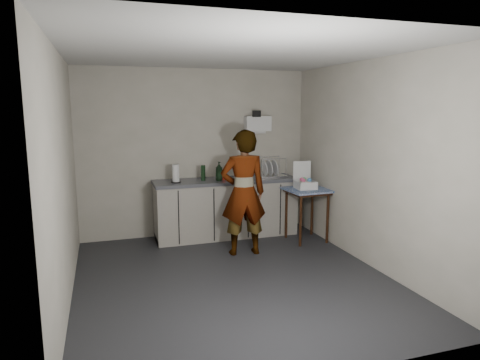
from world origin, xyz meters
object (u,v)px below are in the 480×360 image
object	(u,v)px
kitchen_counter	(226,209)
side_table	(307,196)
paper_towel	(176,174)
dish_rack	(270,172)
bakery_box	(305,183)
soda_can	(223,175)
soap_bottle	(219,171)
dark_bottle	(203,173)
standing_man	(243,193)

from	to	relation	value
kitchen_counter	side_table	world-z (taller)	kitchen_counter
kitchen_counter	side_table	bearing A→B (deg)	-28.61
paper_towel	dish_rack	bearing A→B (deg)	3.33
side_table	paper_towel	bearing A→B (deg)	161.10
bakery_box	soda_can	bearing A→B (deg)	159.26
soda_can	kitchen_counter	bearing A→B (deg)	36.13
soda_can	bakery_box	bearing A→B (deg)	-24.51
paper_towel	dish_rack	size ratio (longest dim) A/B	0.60
side_table	bakery_box	size ratio (longest dim) A/B	1.99
dish_rack	soap_bottle	bearing A→B (deg)	-172.47
dish_rack	soda_can	bearing A→B (deg)	-175.20
dark_bottle	dish_rack	world-z (taller)	dish_rack
soda_can	dish_rack	xyz separation A→B (m)	(0.81, 0.07, 0.01)
paper_towel	soda_can	bearing A→B (deg)	1.74
kitchen_counter	paper_towel	xyz separation A→B (m)	(-0.79, -0.06, 0.61)
dark_bottle	dish_rack	size ratio (longest dim) A/B	0.52
kitchen_counter	bakery_box	bearing A→B (deg)	-27.11
kitchen_counter	standing_man	bearing A→B (deg)	-90.27
soap_bottle	standing_man	bearing A→B (deg)	-80.67
standing_man	dark_bottle	bearing A→B (deg)	-62.95
side_table	bakery_box	world-z (taller)	bakery_box
side_table	soap_bottle	bearing A→B (deg)	154.47
dark_bottle	standing_man	bearing A→B (deg)	-67.40
side_table	dark_bottle	distance (m)	1.61
soda_can	dark_bottle	xyz separation A→B (m)	(-0.31, 0.03, 0.05)
soap_bottle	dark_bottle	size ratio (longest dim) A/B	1.22
kitchen_counter	dark_bottle	size ratio (longest dim) A/B	9.54
soda_can	dark_bottle	size ratio (longest dim) A/B	0.56
standing_man	soap_bottle	bearing A→B (deg)	-76.22
bakery_box	soap_bottle	bearing A→B (deg)	162.76
side_table	kitchen_counter	bearing A→B (deg)	148.44
standing_man	paper_towel	bearing A→B (deg)	-41.61
kitchen_counter	dark_bottle	bearing A→B (deg)	-178.08
soda_can	dish_rack	world-z (taller)	dish_rack
standing_man	soda_can	bearing A→B (deg)	-82.34
dish_rack	bakery_box	xyz separation A→B (m)	(0.33, -0.58, -0.09)
soda_can	paper_towel	xyz separation A→B (m)	(-0.74, -0.02, 0.06)
side_table	paper_towel	world-z (taller)	paper_towel
standing_man	dish_rack	distance (m)	1.19
side_table	soap_bottle	xyz separation A→B (m)	(-1.23, 0.51, 0.36)
standing_man	paper_towel	xyz separation A→B (m)	(-0.79, 0.82, 0.18)
kitchen_counter	bakery_box	world-z (taller)	bakery_box
side_table	bakery_box	bearing A→B (deg)	109.22
side_table	standing_man	bearing A→B (deg)	-168.95
soda_can	bakery_box	xyz separation A→B (m)	(1.13, -0.52, -0.09)
side_table	standing_man	world-z (taller)	standing_man
dish_rack	bakery_box	size ratio (longest dim) A/B	1.12
kitchen_counter	side_table	distance (m)	1.28
kitchen_counter	bakery_box	xyz separation A→B (m)	(1.08, -0.55, 0.46)
standing_man	soda_can	world-z (taller)	standing_man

